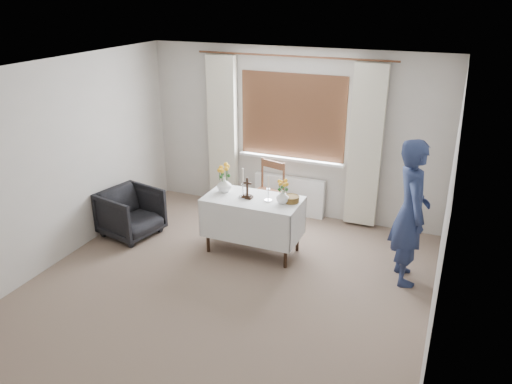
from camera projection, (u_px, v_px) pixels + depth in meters
ground at (220, 295)px, 5.70m from camera, size 5.00×5.00×0.00m
altar_table at (253, 225)px, 6.51m from camera, size 1.24×0.64×0.76m
wooden_chair at (265, 195)px, 7.18m from camera, size 0.55×0.55×0.96m
armchair at (131, 213)px, 6.96m from camera, size 0.87×0.86×0.67m
person at (411, 213)px, 5.70m from camera, size 0.60×0.74×1.74m
radiator at (289, 195)px, 7.66m from camera, size 1.10×0.10×0.60m
wooden_cross at (247, 188)px, 6.32m from camera, size 0.13×0.09×0.28m
candlestick_left at (243, 183)px, 6.31m from camera, size 0.14×0.14×0.40m
candlestick_right at (268, 188)px, 6.23m from camera, size 0.12×0.12×0.33m
flower_vase_left at (224, 185)px, 6.53m from camera, size 0.23×0.23×0.20m
flower_vase_right at (283, 197)px, 6.19m from camera, size 0.18×0.18×0.17m
wicker_basket at (291, 199)px, 6.25m from camera, size 0.22×0.22×0.08m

